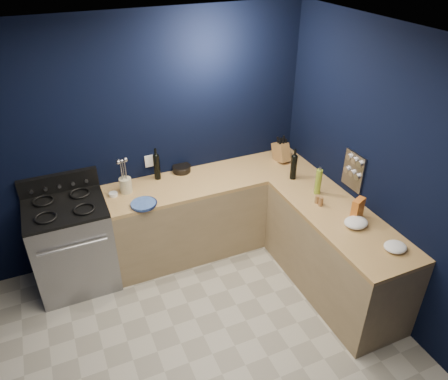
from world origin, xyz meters
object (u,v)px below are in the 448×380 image
plate_stack (143,204)px  crouton_bag (358,209)px  utensil_crock (126,185)px  gas_range (73,246)px  knife_block (281,152)px

plate_stack → crouton_bag: crouton_bag is taller
plate_stack → utensil_crock: size_ratio=1.57×
gas_range → utensil_crock: bearing=9.0°
gas_range → crouton_bag: 2.81m
plate_stack → gas_range: bearing=162.8°
gas_range → plate_stack: size_ratio=3.76×
plate_stack → knife_block: bearing=9.5°
plate_stack → knife_block: 1.72m
gas_range → knife_block: knife_block is taller
plate_stack → knife_block: knife_block is taller
gas_range → knife_block: (2.41, 0.06, 0.55)m
knife_block → crouton_bag: (0.07, -1.28, -0.00)m
gas_range → crouton_bag: crouton_bag is taller
plate_stack → utensil_crock: utensil_crock is taller
utensil_crock → knife_block: 1.79m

